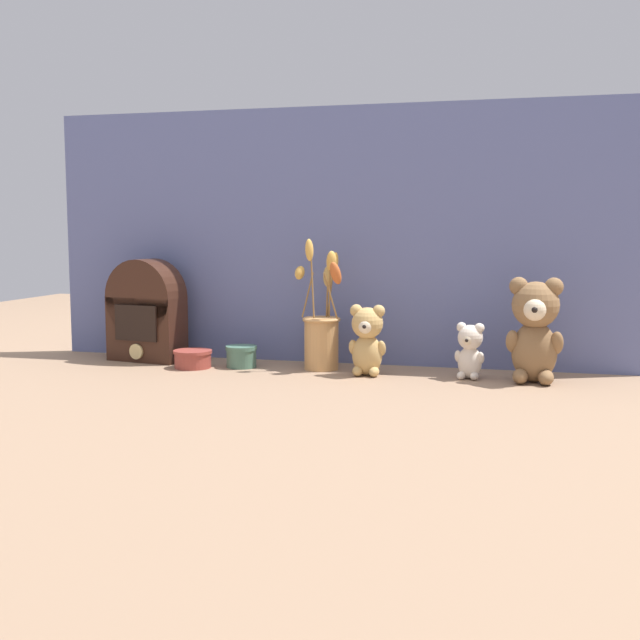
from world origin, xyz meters
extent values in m
plane|color=#8E7056|center=(0.00, 0.00, 0.00)|extent=(4.00, 4.00, 0.00)
cube|color=slate|center=(0.00, 0.17, 0.34)|extent=(1.58, 0.02, 0.68)
ellipsoid|color=olive|center=(0.52, 0.01, 0.07)|extent=(0.11, 0.09, 0.14)
sphere|color=olive|center=(0.52, 0.01, 0.18)|extent=(0.11, 0.11, 0.11)
sphere|color=beige|center=(0.52, -0.03, 0.18)|extent=(0.05, 0.05, 0.05)
sphere|color=black|center=(0.52, -0.05, 0.18)|extent=(0.01, 0.01, 0.01)
sphere|color=olive|center=(0.56, 0.01, 0.22)|extent=(0.04, 0.04, 0.04)
sphere|color=olive|center=(0.48, 0.01, 0.22)|extent=(0.04, 0.04, 0.04)
ellipsoid|color=olive|center=(0.57, 0.00, 0.10)|extent=(0.03, 0.05, 0.06)
ellipsoid|color=olive|center=(0.47, 0.00, 0.10)|extent=(0.03, 0.05, 0.06)
ellipsoid|color=olive|center=(0.55, -0.02, 0.02)|extent=(0.04, 0.06, 0.04)
ellipsoid|color=olive|center=(0.49, -0.02, 0.02)|extent=(0.04, 0.06, 0.04)
ellipsoid|color=tan|center=(0.12, 0.00, 0.05)|extent=(0.07, 0.06, 0.10)
sphere|color=tan|center=(0.12, 0.00, 0.13)|extent=(0.08, 0.08, 0.08)
sphere|color=beige|center=(0.13, -0.02, 0.12)|extent=(0.04, 0.04, 0.04)
sphere|color=black|center=(0.13, -0.04, 0.12)|extent=(0.01, 0.01, 0.01)
sphere|color=tan|center=(0.15, 0.00, 0.16)|extent=(0.03, 0.03, 0.03)
sphere|color=tan|center=(0.10, 0.00, 0.16)|extent=(0.03, 0.03, 0.03)
ellipsoid|color=tan|center=(0.16, 0.00, 0.07)|extent=(0.02, 0.03, 0.05)
ellipsoid|color=tan|center=(0.09, 0.00, 0.07)|extent=(0.02, 0.03, 0.05)
ellipsoid|color=tan|center=(0.15, -0.02, 0.01)|extent=(0.03, 0.04, 0.03)
ellipsoid|color=tan|center=(0.10, -0.02, 0.01)|extent=(0.03, 0.04, 0.03)
ellipsoid|color=beige|center=(0.37, 0.02, 0.04)|extent=(0.06, 0.06, 0.08)
sphere|color=beige|center=(0.37, 0.02, 0.10)|extent=(0.06, 0.06, 0.06)
sphere|color=beige|center=(0.37, 0.00, 0.10)|extent=(0.03, 0.03, 0.03)
sphere|color=black|center=(0.37, -0.02, 0.10)|extent=(0.01, 0.01, 0.01)
sphere|color=beige|center=(0.39, 0.01, 0.12)|extent=(0.02, 0.02, 0.02)
sphere|color=beige|center=(0.35, 0.02, 0.12)|extent=(0.02, 0.02, 0.02)
ellipsoid|color=beige|center=(0.40, 0.01, 0.05)|extent=(0.02, 0.03, 0.04)
ellipsoid|color=beige|center=(0.34, 0.02, 0.05)|extent=(0.02, 0.03, 0.04)
ellipsoid|color=beige|center=(0.38, 0.00, 0.01)|extent=(0.02, 0.03, 0.02)
ellipsoid|color=beige|center=(0.35, 0.00, 0.01)|extent=(0.02, 0.03, 0.02)
cylinder|color=tan|center=(-0.01, 0.05, 0.07)|extent=(0.09, 0.09, 0.13)
torus|color=tan|center=(-0.01, 0.05, 0.13)|extent=(0.10, 0.10, 0.01)
cylinder|color=olive|center=(0.01, 0.07, 0.19)|extent=(0.01, 0.01, 0.10)
ellipsoid|color=tan|center=(0.01, 0.07, 0.24)|extent=(0.04, 0.04, 0.06)
cylinder|color=olive|center=(-0.05, 0.07, 0.19)|extent=(0.02, 0.05, 0.11)
ellipsoid|color=gold|center=(-0.07, 0.08, 0.25)|extent=(0.04, 0.04, 0.04)
cylinder|color=olive|center=(-0.02, 0.04, 0.22)|extent=(0.02, 0.02, 0.17)
ellipsoid|color=gold|center=(-0.03, 0.03, 0.30)|extent=(0.03, 0.03, 0.06)
cylinder|color=olive|center=(0.01, 0.08, 0.20)|extent=(0.03, 0.02, 0.13)
ellipsoid|color=gold|center=(0.02, 0.09, 0.27)|extent=(0.04, 0.03, 0.07)
cylinder|color=olive|center=(0.01, 0.07, 0.20)|extent=(0.01, 0.01, 0.14)
ellipsoid|color=gold|center=(0.02, 0.07, 0.27)|extent=(0.04, 0.04, 0.06)
cylinder|color=olive|center=(0.02, 0.03, 0.19)|extent=(0.03, 0.04, 0.12)
ellipsoid|color=#C65B28|center=(0.04, 0.02, 0.25)|extent=(0.05, 0.05, 0.06)
cube|color=#381E14|center=(-0.50, 0.07, 0.09)|extent=(0.22, 0.12, 0.17)
cylinder|color=#381E14|center=(-0.50, 0.07, 0.17)|extent=(0.22, 0.12, 0.21)
cube|color=black|center=(-0.51, 0.02, 0.11)|extent=(0.13, 0.03, 0.10)
cylinder|color=#D6BC7A|center=(-0.51, 0.02, 0.03)|extent=(0.04, 0.01, 0.04)
cylinder|color=#47705B|center=(-0.21, 0.03, 0.02)|extent=(0.08, 0.08, 0.05)
cylinder|color=#47705B|center=(-0.21, 0.03, 0.05)|extent=(0.08, 0.08, 0.01)
cylinder|color=#993D33|center=(-0.33, -0.01, 0.02)|extent=(0.09, 0.09, 0.04)
cylinder|color=#993D33|center=(-0.33, -0.01, 0.04)|extent=(0.10, 0.10, 0.01)
camera|label=1|loc=(0.50, -1.90, 0.36)|focal=45.00mm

